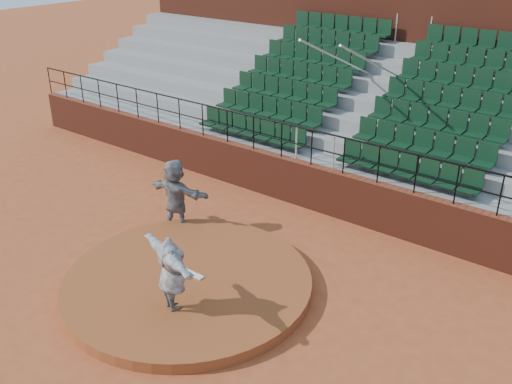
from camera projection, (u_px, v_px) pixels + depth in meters
ground at (188, 287)px, 12.70m from camera, size 90.00×90.00×0.00m
pitchers_mound at (188, 282)px, 12.64m from camera, size 5.50×5.50×0.25m
pitching_rubber at (192, 274)px, 12.69m from camera, size 0.60×0.15×0.03m
boundary_wall at (310, 186)px, 16.01m from camera, size 24.00×0.30×1.30m
wall_railing at (312, 140)px, 15.42m from camera, size 24.04×0.05×1.03m
seating_deck at (372, 126)px, 18.29m from camera, size 24.00×5.97×4.63m
press_box_facade at (428, 41)px, 20.23m from camera, size 24.00×3.00×7.10m
pitcher at (172, 273)px, 11.26m from camera, size 2.10×1.20×1.65m
fielder at (176, 195)px, 14.75m from camera, size 1.85×0.78×1.94m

